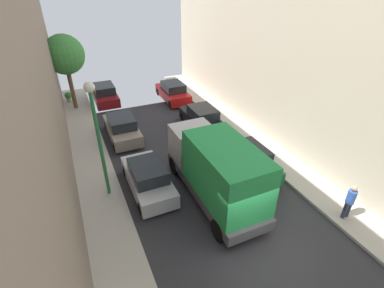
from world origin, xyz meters
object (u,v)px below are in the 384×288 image
at_px(parked_car_left_3, 148,178).
at_px(parked_car_right_2, 202,119).
at_px(delivery_truck, 216,169).
at_px(potted_plant_1, 68,96).
at_px(street_tree_0, 64,55).
at_px(parked_car_left_5, 105,94).
at_px(parked_car_left_4, 122,128).
at_px(lamp_post, 97,126).
at_px(pedestrian, 350,201).
at_px(parked_car_right_1, 247,160).
at_px(parked_car_right_3, 173,92).

height_order(parked_car_left_3, parked_car_right_2, same).
relative_size(delivery_truck, potted_plant_1, 7.97).
bearing_deg(street_tree_0, parked_car_left_5, 11.82).
xyz_separation_m(parked_car_left_4, lamp_post, (-1.90, -5.47, 3.13)).
xyz_separation_m(parked_car_right_2, street_tree_0, (-7.83, 7.05, 3.59)).
bearing_deg(parked_car_right_2, potted_plant_1, 133.60).
relative_size(pedestrian, lamp_post, 0.31).
bearing_deg(pedestrian, lamp_post, 147.36).
relative_size(parked_car_right_1, parked_car_right_2, 1.00).
distance_m(parked_car_left_5, parked_car_right_2, 9.29).
xyz_separation_m(parked_car_left_3, street_tree_0, (-2.43, 12.04, 3.59)).
distance_m(parked_car_left_5, parked_car_right_1, 14.26).
bearing_deg(parked_car_right_3, parked_car_right_2, -90.00).
relative_size(parked_car_left_3, potted_plant_1, 5.07).
height_order(parked_car_right_3, street_tree_0, street_tree_0).
xyz_separation_m(parked_car_right_3, lamp_post, (-7.30, -10.27, 3.13)).
xyz_separation_m(parked_car_right_3, street_tree_0, (-7.83, 1.37, 3.59)).
bearing_deg(parked_car_left_3, parked_car_right_1, -6.86).
relative_size(delivery_truck, pedestrian, 3.84).
bearing_deg(lamp_post, pedestrian, -32.64).
relative_size(parked_car_left_5, lamp_post, 0.75).
relative_size(parked_car_left_4, delivery_truck, 0.64).
xyz_separation_m(delivery_truck, lamp_post, (-4.60, 2.38, 2.06)).
relative_size(parked_car_left_3, delivery_truck, 0.64).
xyz_separation_m(delivery_truck, street_tree_0, (-5.13, 14.01, 2.52)).
xyz_separation_m(parked_car_left_3, delivery_truck, (2.70, -1.97, 1.07)).
xyz_separation_m(potted_plant_1, lamp_post, (0.92, -13.22, 3.24)).
distance_m(parked_car_right_2, parked_car_right_3, 5.68).
xyz_separation_m(parked_car_left_4, delivery_truck, (2.70, -7.84, 1.07)).
relative_size(parked_car_left_3, parked_car_left_5, 1.00).
bearing_deg(parked_car_left_4, parked_car_right_3, 41.63).
bearing_deg(parked_car_left_3, potted_plant_1, 101.70).
relative_size(parked_car_right_2, parked_car_right_3, 1.00).
distance_m(delivery_truck, lamp_post, 5.57).
height_order(parked_car_left_3, parked_car_left_5, same).
distance_m(parked_car_right_2, potted_plant_1, 11.92).
relative_size(parked_car_right_3, street_tree_0, 0.75).
height_order(parked_car_right_2, street_tree_0, street_tree_0).
bearing_deg(parked_car_left_3, street_tree_0, 101.39).
xyz_separation_m(parked_car_left_3, potted_plant_1, (-2.82, 13.62, -0.11)).
bearing_deg(pedestrian, parked_car_left_4, 122.79).
height_order(parked_car_right_1, parked_car_right_3, same).
bearing_deg(parked_car_left_5, street_tree_0, -168.18).
bearing_deg(parked_car_right_2, parked_car_left_4, 170.71).
height_order(parked_car_right_3, delivery_truck, delivery_truck).
height_order(parked_car_right_2, parked_car_right_3, same).
xyz_separation_m(parked_car_left_5, potted_plant_1, (-2.82, 1.07, -0.11)).
relative_size(parked_car_left_4, parked_car_right_2, 1.00).
height_order(parked_car_left_5, delivery_truck, delivery_truck).
bearing_deg(potted_plant_1, street_tree_0, -75.94).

